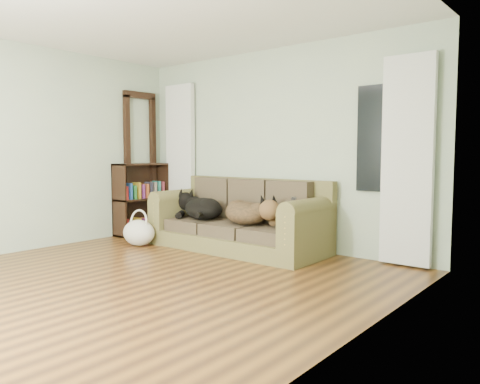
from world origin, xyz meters
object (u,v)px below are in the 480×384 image
Objects in this scene: dog_shepherd at (249,213)px; bookshelf at (142,201)px; dog_black_lab at (201,209)px; tote_bag at (139,234)px; sofa at (236,215)px.

dog_shepherd is 0.66× the size of bookshelf.
bookshelf is (-1.29, 0.03, 0.02)m from dog_black_lab.
bookshelf is at bearing 138.21° from tote_bag.
dog_black_lab is 0.65× the size of bookshelf.
dog_black_lab is (-0.59, -0.04, 0.03)m from sofa.
bookshelf reaches higher than tote_bag.
dog_shepherd is at bearing -10.51° from sofa.
bookshelf is at bearing 25.42° from dog_shepherd.
bookshelf is (-1.88, -0.00, 0.05)m from sofa.
sofa is 1.88m from bookshelf.
bookshelf is (-0.71, 0.64, 0.34)m from tote_bag.
dog_black_lab is at bearing -176.38° from sofa.
dog_shepherd is at bearing 1.41° from bookshelf.
sofa is 3.36× the size of dog_black_lab.
dog_shepherd is (0.23, -0.04, 0.04)m from sofa.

